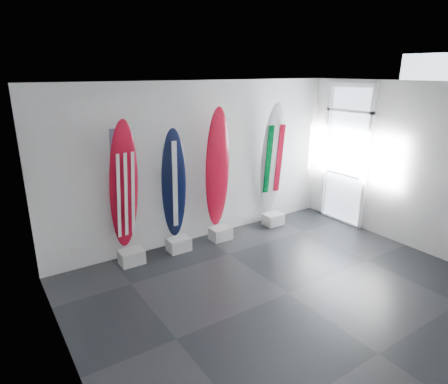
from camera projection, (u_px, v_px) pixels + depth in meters
floor at (288, 293)px, 5.74m from camera, size 6.00×6.00×0.00m
ceiling at (300, 84)px, 4.83m from camera, size 6.00×6.00×0.00m
wall_back at (201, 163)px, 7.27m from camera, size 6.00×0.00×6.00m
wall_left at (63, 252)px, 3.70m from camera, size 0.00×5.00×5.00m
wall_right at (418, 168)px, 6.87m from camera, size 0.00×5.00×5.00m
display_block_usa at (132, 257)px, 6.59m from camera, size 0.40×0.30×0.24m
surfboard_usa at (124, 187)px, 6.30m from camera, size 0.54×0.41×2.23m
display_block_navy at (179, 244)px, 7.07m from camera, size 0.40×0.30×0.24m
surfboard_navy at (174, 184)px, 6.81m from camera, size 0.47×0.23×2.01m
display_block_swiss at (221, 233)px, 7.55m from camera, size 0.40×0.30×0.24m
surfboard_swiss at (217, 169)px, 7.24m from camera, size 0.53×0.22×2.32m
display_block_italy at (273, 219)px, 8.26m from camera, size 0.40×0.30×0.24m
surfboard_italy at (273, 159)px, 7.95m from camera, size 0.59×0.45×2.35m
wall_outlet at (73, 251)px, 6.30m from camera, size 0.09×0.02×0.13m
glass_door at (346, 157)px, 8.11m from camera, size 0.12×1.16×2.85m
balcony at (380, 189)px, 9.09m from camera, size 2.80×2.20×1.20m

